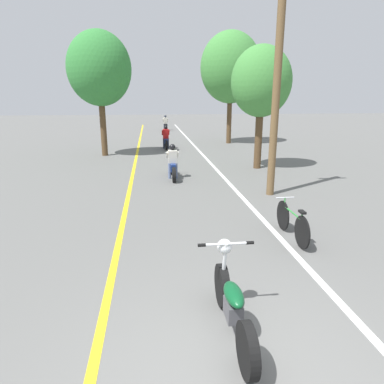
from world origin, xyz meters
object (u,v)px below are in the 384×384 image
motorcycle_foreground (232,303)px  motorcycle_rider_lead (173,165)px  roadside_tree_right_near (261,82)px  motorcycle_rider_mid (166,140)px  bicycle_parked (292,222)px  roadside_tree_left (99,69)px  utility_pole (277,82)px  roadside_tree_right_far (231,68)px  motorcycle_rider_far (165,125)px

motorcycle_foreground → motorcycle_rider_lead: (-0.18, 9.26, 0.07)m
roadside_tree_right_near → motorcycle_foreground: 11.88m
motorcycle_foreground → motorcycle_rider_mid: 17.36m
roadside_tree_right_near → bicycle_parked: size_ratio=2.91×
roadside_tree_left → motorcycle_rider_mid: 5.70m
utility_pole → roadside_tree_right_far: roadside_tree_right_far is taller
roadside_tree_right_far → motorcycle_rider_lead: roadside_tree_right_far is taller
utility_pole → motorcycle_rider_far: bearing=96.0°
roadside_tree_right_near → motorcycle_rider_mid: bearing=120.0°
utility_pole → roadside_tree_right_near: (0.88, 4.25, 0.16)m
motorcycle_foreground → motorcycle_rider_far: size_ratio=1.02×
motorcycle_foreground → motorcycle_rider_lead: bearing=91.1°
motorcycle_foreground → bicycle_parked: 3.65m
roadside_tree_right_far → bicycle_parked: size_ratio=4.03×
roadside_tree_right_near → motorcycle_rider_far: bearing=100.0°
roadside_tree_right_near → roadside_tree_right_far: roadside_tree_right_far is taller
utility_pole → motorcycle_rider_lead: bearing=138.1°
roadside_tree_right_far → motorcycle_rider_far: (-3.90, 9.87, -4.39)m
motorcycle_rider_lead → motorcycle_rider_far: motorcycle_rider_far is taller
roadside_tree_left → motorcycle_foreground: (3.51, -15.13, -4.04)m
roadside_tree_right_far → bicycle_parked: bearing=-97.9°
utility_pole → motorcycle_rider_far: (-2.37, 22.69, -2.99)m
utility_pole → bicycle_parked: (-0.75, -3.56, -3.15)m
bicycle_parked → roadside_tree_left: bearing=114.8°
roadside_tree_left → motorcycle_rider_mid: roadside_tree_left is taller
roadside_tree_right_near → motorcycle_rider_mid: (-3.79, 6.57, -3.17)m
motorcycle_rider_mid → motorcycle_rider_far: 11.89m
roadside_tree_left → motorcycle_rider_mid: size_ratio=3.16×
roadside_tree_right_near → roadside_tree_left: 8.48m
motorcycle_rider_far → motorcycle_foreground: bearing=-90.9°
utility_pole → motorcycle_foreground: (-2.85, -6.55, -3.09)m
motorcycle_rider_lead → motorcycle_rider_mid: (0.12, 8.10, 0.01)m
roadside_tree_left → motorcycle_foreground: roadside_tree_left is taller
motorcycle_rider_lead → motorcycle_rider_mid: 8.10m
motorcycle_foreground → motorcycle_rider_mid: motorcycle_rider_mid is taller
motorcycle_foreground → utility_pole: bearing=66.5°
utility_pole → roadside_tree_left: utility_pole is taller
motorcycle_rider_lead → motorcycle_rider_mid: bearing=89.2°
utility_pole → roadside_tree_left: (-6.35, 8.59, 0.94)m
roadside_tree_right_near → roadside_tree_left: size_ratio=0.82×
motorcycle_rider_lead → bicycle_parked: 6.67m
roadside_tree_right_near → roadside_tree_right_far: 8.68m
roadside_tree_right_near → motorcycle_rider_lead: 5.27m
motorcycle_rider_lead → motorcycle_rider_far: size_ratio=0.96×
roadside_tree_left → utility_pole: bearing=-53.5°
utility_pole → motorcycle_rider_far: 23.01m
roadside_tree_right_near → motorcycle_rider_mid: size_ratio=2.59×
motorcycle_rider_mid → bicycle_parked: (2.16, -14.37, -0.14)m
roadside_tree_right_far → roadside_tree_left: bearing=-151.8°
roadside_tree_right_far → motorcycle_foreground: roadside_tree_right_far is taller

